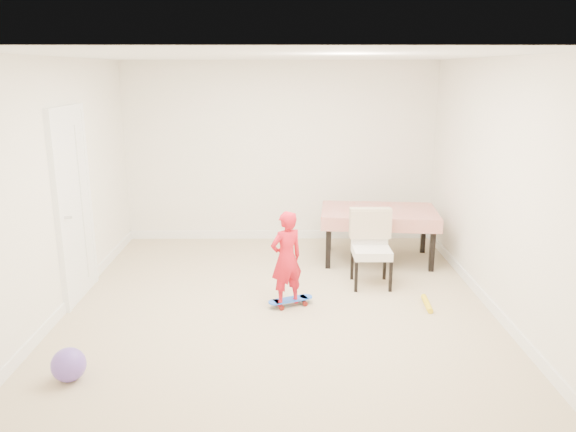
{
  "coord_description": "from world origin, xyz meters",
  "views": [
    {
      "loc": [
        0.05,
        -5.62,
        2.48
      ],
      "look_at": [
        0.1,
        0.2,
        0.95
      ],
      "focal_mm": 35.0,
      "sensor_mm": 36.0,
      "label": 1
    }
  ],
  "objects_px": {
    "dining_table": "(378,235)",
    "balloon": "(69,365)",
    "child": "(286,262)",
    "skateboard": "(291,302)",
    "dining_chair": "(372,249)"
  },
  "relations": [
    {
      "from": "dining_table",
      "to": "balloon",
      "type": "relative_size",
      "value": 5.3
    },
    {
      "from": "dining_table",
      "to": "child",
      "type": "xyz_separation_m",
      "value": [
        -1.22,
        -1.53,
        0.17
      ]
    },
    {
      "from": "dining_table",
      "to": "balloon",
      "type": "height_order",
      "value": "dining_table"
    },
    {
      "from": "dining_table",
      "to": "skateboard",
      "type": "relative_size",
      "value": 2.93
    },
    {
      "from": "child",
      "to": "balloon",
      "type": "height_order",
      "value": "child"
    },
    {
      "from": "dining_chair",
      "to": "child",
      "type": "bearing_deg",
      "value": -148.24
    },
    {
      "from": "dining_table",
      "to": "child",
      "type": "bearing_deg",
      "value": -123.24
    },
    {
      "from": "skateboard",
      "to": "child",
      "type": "height_order",
      "value": "child"
    },
    {
      "from": "dining_chair",
      "to": "skateboard",
      "type": "relative_size",
      "value": 1.77
    },
    {
      "from": "skateboard",
      "to": "balloon",
      "type": "height_order",
      "value": "balloon"
    },
    {
      "from": "skateboard",
      "to": "child",
      "type": "relative_size",
      "value": 0.49
    },
    {
      "from": "dining_table",
      "to": "child",
      "type": "distance_m",
      "value": 1.96
    },
    {
      "from": "skateboard",
      "to": "child",
      "type": "bearing_deg",
      "value": -166.23
    },
    {
      "from": "dining_table",
      "to": "dining_chair",
      "type": "bearing_deg",
      "value": -98.58
    },
    {
      "from": "dining_chair",
      "to": "child",
      "type": "xyz_separation_m",
      "value": [
        -1.0,
        -0.62,
        0.07
      ]
    }
  ]
}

